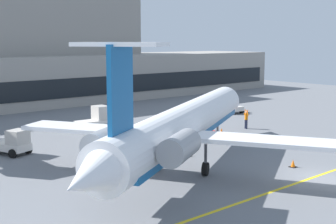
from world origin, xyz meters
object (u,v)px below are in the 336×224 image
object	(u,v)px
baggage_tug	(229,105)
marshaller	(246,119)
belt_loader	(96,120)
pushback_tractor	(13,143)
regional_jet	(184,125)

from	to	relation	value
baggage_tug	marshaller	bearing A→B (deg)	-128.95
baggage_tug	belt_loader	size ratio (longest dim) A/B	0.95
baggage_tug	belt_loader	xyz separation A→B (m)	(-19.03, 0.92, 0.19)
belt_loader	marshaller	bearing A→B (deg)	-37.96
baggage_tug	belt_loader	world-z (taller)	belt_loader
baggage_tug	pushback_tractor	distance (m)	29.75
baggage_tug	pushback_tractor	bearing A→B (deg)	-173.21
regional_jet	pushback_tractor	xyz separation A→B (m)	(-7.18, 12.24, -2.32)
belt_loader	marshaller	size ratio (longest dim) A/B	1.68
baggage_tug	marshaller	world-z (taller)	marshaller
regional_jet	baggage_tug	world-z (taller)	regional_jet
regional_jet	belt_loader	bearing A→B (deg)	78.72
regional_jet	belt_loader	size ratio (longest dim) A/B	8.31
regional_jet	belt_loader	xyz separation A→B (m)	(3.33, 16.67, -2.16)
regional_jet	baggage_tug	xyz separation A→B (m)	(22.36, 15.75, -2.35)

